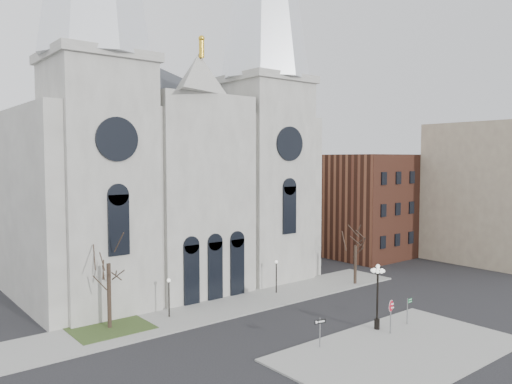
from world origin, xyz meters
TOP-DOWN VIEW (x-y plane):
  - ground at (0.00, 0.00)m, footprint 160.00×160.00m
  - sidewalk_near at (3.00, -5.00)m, footprint 18.00×10.00m
  - sidewalk_far at (0.00, 11.00)m, footprint 40.00×6.00m
  - grass_patch at (-11.00, 12.00)m, footprint 6.00×5.00m
  - cathedral at (0.00, 22.86)m, footprint 33.00×26.66m
  - bg_building_brick at (30.00, 22.00)m, footprint 14.00×18.00m
  - bg_building_tan at (38.00, 6.00)m, footprint 10.00×14.00m
  - tree_left at (-11.00, 12.00)m, footprint 3.20×3.20m
  - tree_right at (15.00, 9.00)m, footprint 3.20×3.20m
  - ped_lamp_left at (-6.00, 11.50)m, footprint 0.32×0.32m
  - ped_lamp_right at (6.00, 11.50)m, footprint 0.32×0.32m
  - stop_sign at (5.11, -2.68)m, footprint 0.94×0.15m
  - globe_lamp at (5.11, -1.42)m, footprint 1.29×1.29m
  - one_way_sign at (-1.10, -1.24)m, footprint 0.91×0.25m
  - street_name_sign at (8.00, -2.24)m, footprint 0.68×0.10m

SIDE VIEW (x-z plane):
  - ground at x=0.00m, z-range 0.00..0.00m
  - sidewalk_near at x=3.00m, z-range 0.00..0.14m
  - sidewalk_far at x=0.00m, z-range 0.00..0.14m
  - grass_patch at x=-11.00m, z-range 0.00..0.18m
  - street_name_sign at x=8.00m, z-range 0.34..2.45m
  - one_way_sign at x=-1.10m, z-range 0.52..2.62m
  - stop_sign at x=5.11m, z-range 0.69..3.29m
  - ped_lamp_left at x=-6.00m, z-range 0.70..3.96m
  - ped_lamp_right at x=6.00m, z-range 0.70..3.96m
  - globe_lamp at x=5.11m, z-range 0.80..5.91m
  - tree_right at x=15.00m, z-range 1.47..7.47m
  - tree_left at x=-11.00m, z-range 1.83..9.33m
  - bg_building_brick at x=30.00m, z-range 0.00..14.00m
  - bg_building_tan at x=38.00m, z-range 0.00..18.00m
  - cathedral at x=0.00m, z-range -8.52..45.48m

